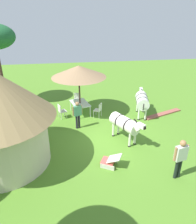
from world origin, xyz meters
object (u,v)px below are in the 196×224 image
object	(u,v)px
patio_chair_west_end	(78,99)
patio_chair_near_lawn	(61,110)
standing_watcher	(180,156)
guest_beside_umbrella	(78,113)
zebra_nearest_camera	(125,124)
patio_chair_east_end	(99,109)
shade_umbrella	(79,71)
striped_lounge_chair	(110,161)
patio_dining_table	(80,104)
zebra_by_umbrella	(142,100)

from	to	relation	value
patio_chair_west_end	patio_chair_near_lawn	xyz separation A→B (m)	(-1.76, 1.10, 0.00)
standing_watcher	patio_chair_west_end	bearing A→B (deg)	101.96
guest_beside_umbrella	zebra_nearest_camera	bearing A→B (deg)	125.71
guest_beside_umbrella	patio_chair_east_end	bearing A→B (deg)	-157.34
shade_umbrella	guest_beside_umbrella	world-z (taller)	shade_umbrella
patio_chair_east_end	striped_lounge_chair	size ratio (longest dim) A/B	0.92
patio_dining_table	patio_chair_east_end	world-z (taller)	patio_chair_east_end
zebra_nearest_camera	patio_dining_table	bearing A→B (deg)	-88.45
shade_umbrella	patio_dining_table	size ratio (longest dim) A/B	1.94
patio_chair_west_end	striped_lounge_chair	world-z (taller)	patio_chair_west_end
patio_chair_near_lawn	zebra_by_umbrella	xyz separation A→B (m)	(-0.32, -4.96, 0.49)
patio_chair_near_lawn	striped_lounge_chair	xyz separation A→B (m)	(-4.80, -2.11, -0.27)
shade_umbrella	zebra_by_umbrella	distance (m)	4.24
patio_chair_near_lawn	guest_beside_umbrella	bearing A→B (deg)	12.27
shade_umbrella	guest_beside_umbrella	size ratio (longest dim) A/B	2.05
patio_chair_west_end	zebra_nearest_camera	distance (m)	5.19
patio_chair_east_end	zebra_by_umbrella	xyz separation A→B (m)	(-0.15, -2.67, 0.49)
patio_dining_table	zebra_by_umbrella	bearing A→B (deg)	-101.98
striped_lounge_chair	zebra_by_umbrella	world-z (taller)	zebra_by_umbrella
guest_beside_umbrella	shade_umbrella	bearing A→B (deg)	-116.51
shade_umbrella	guest_beside_umbrella	xyz separation A→B (m)	(-1.85, 0.25, -1.80)
patio_dining_table	striped_lounge_chair	world-z (taller)	patio_dining_table
standing_watcher	zebra_nearest_camera	distance (m)	3.20
shade_umbrella	patio_chair_west_end	size ratio (longest dim) A/B	3.64
zebra_nearest_camera	patio_chair_east_end	bearing A→B (deg)	-100.71
standing_watcher	zebra_nearest_camera	bearing A→B (deg)	103.01
shade_umbrella	zebra_nearest_camera	size ratio (longest dim) A/B	1.61
patio_dining_table	patio_chair_near_lawn	xyz separation A→B (m)	(-0.48, 1.19, -0.14)
patio_dining_table	zebra_nearest_camera	bearing A→B (deg)	-149.82
patio_chair_west_end	guest_beside_umbrella	xyz separation A→B (m)	(-3.12, 0.16, 0.44)
patio_dining_table	standing_watcher	bearing A→B (deg)	-151.86
shade_umbrella	patio_chair_west_end	world-z (taller)	shade_umbrella
striped_lounge_chair	zebra_by_umbrella	distance (m)	5.36
standing_watcher	striped_lounge_chair	world-z (taller)	standing_watcher
shade_umbrella	standing_watcher	distance (m)	7.39
patio_chair_near_lawn	standing_watcher	xyz separation A→B (m)	(-5.85, -4.57, 0.52)
patio_dining_table	patio_chair_east_end	distance (m)	1.29
zebra_by_umbrella	shade_umbrella	bearing A→B (deg)	-178.53
patio_dining_table	shade_umbrella	bearing A→B (deg)	180.00
zebra_nearest_camera	zebra_by_umbrella	world-z (taller)	zebra_by_umbrella
patio_dining_table	zebra_nearest_camera	xyz separation A→B (m)	(-3.45, -2.01, 0.29)
shade_umbrella	zebra_by_umbrella	xyz separation A→B (m)	(-0.80, -3.78, -1.75)
patio_chair_west_end	patio_chair_east_end	size ratio (longest dim) A/B	1.00
patio_dining_table	zebra_nearest_camera	world-z (taller)	zebra_nearest_camera
shade_umbrella	patio_chair_east_end	distance (m)	2.58
patio_chair_near_lawn	striped_lounge_chair	bearing A→B (deg)	1.51
patio_chair_west_end	standing_watcher	world-z (taller)	standing_watcher
patio_chair_near_lawn	standing_watcher	world-z (taller)	standing_watcher
patio_chair_east_end	standing_watcher	world-z (taller)	standing_watcher
standing_watcher	striped_lounge_chair	xyz separation A→B (m)	(1.06, 2.47, -0.79)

